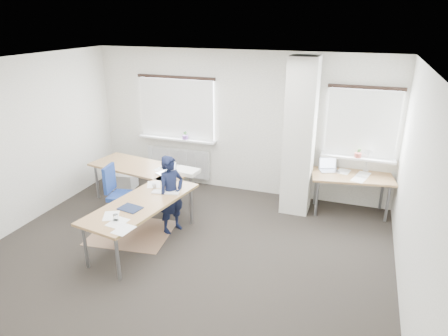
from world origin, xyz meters
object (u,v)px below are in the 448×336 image
(desk_main, at_px, (145,184))
(task_chair, at_px, (122,204))
(person, at_px, (171,194))
(desk_side, at_px, (352,177))

(desk_main, relative_size, task_chair, 2.99)
(desk_main, distance_m, person, 0.60)
(desk_main, height_order, person, person)
(task_chair, relative_size, person, 0.75)
(desk_side, distance_m, person, 3.21)
(desk_main, xyz_separation_m, task_chair, (-0.46, -0.07, -0.42))
(desk_main, bearing_deg, person, -4.95)
(desk_side, bearing_deg, task_chair, -166.55)
(desk_side, bearing_deg, person, -158.04)
(desk_side, height_order, task_chair, desk_side)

